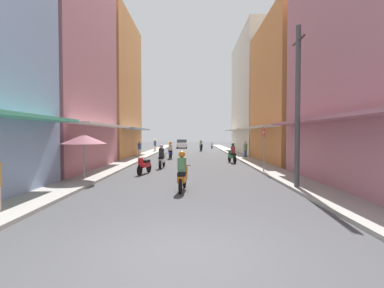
% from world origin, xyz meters
% --- Properties ---
extents(ground_plane, '(120.48, 120.48, 0.00)m').
position_xyz_m(ground_plane, '(0.00, 23.38, 0.00)').
color(ground_plane, '#424244').
extents(sidewalk_left, '(1.63, 62.77, 0.12)m').
position_xyz_m(sidewalk_left, '(-4.97, 23.38, 0.06)').
color(sidewalk_left, '#9E9991').
rests_on(sidewalk_left, ground).
extents(sidewalk_right, '(1.63, 62.77, 0.12)m').
position_xyz_m(sidewalk_right, '(4.97, 23.38, 0.06)').
color(sidewalk_right, '#9E9991').
rests_on(sidewalk_right, ground).
extents(building_left_mid, '(7.05, 9.15, 13.29)m').
position_xyz_m(building_left_mid, '(-8.78, 12.59, 6.64)').
color(building_left_mid, '#B7727F').
rests_on(building_left_mid, ground).
extents(building_left_far, '(7.05, 9.82, 13.61)m').
position_xyz_m(building_left_far, '(-8.78, 22.78, 6.80)').
color(building_left_far, '#D88C4C').
rests_on(building_left_far, ground).
extents(building_right_mid, '(7.05, 9.96, 11.28)m').
position_xyz_m(building_right_mid, '(8.78, 17.69, 5.63)').
color(building_right_mid, '#D88C4C').
rests_on(building_right_mid, ground).
extents(building_right_far, '(7.05, 13.10, 14.13)m').
position_xyz_m(building_right_far, '(8.78, 29.67, 7.06)').
color(building_right_far, silver).
rests_on(building_right_far, ground).
extents(motorbike_red, '(0.66, 1.77, 0.96)m').
position_xyz_m(motorbike_red, '(-2.53, 10.71, 0.50)').
color(motorbike_red, black).
rests_on(motorbike_red, ground).
extents(motorbike_green, '(0.62, 1.79, 1.58)m').
position_xyz_m(motorbike_green, '(3.29, 17.11, 0.70)').
color(motorbike_green, black).
rests_on(motorbike_green, ground).
extents(motorbike_white, '(0.55, 1.81, 1.58)m').
position_xyz_m(motorbike_white, '(-1.85, 13.59, 0.70)').
color(motorbike_white, black).
rests_on(motorbike_white, ground).
extents(motorbike_orange, '(0.55, 1.81, 1.58)m').
position_xyz_m(motorbike_orange, '(-0.18, 5.94, 0.70)').
color(motorbike_orange, black).
rests_on(motorbike_orange, ground).
extents(motorbike_black, '(0.55, 1.81, 1.58)m').
position_xyz_m(motorbike_black, '(1.26, 33.24, 0.70)').
color(motorbike_black, black).
rests_on(motorbike_black, ground).
extents(motorbike_silver, '(0.56, 1.80, 0.96)m').
position_xyz_m(motorbike_silver, '(3.23, 40.83, 0.50)').
color(motorbike_silver, black).
rests_on(motorbike_silver, ground).
extents(motorbike_blue, '(0.61, 1.79, 1.58)m').
position_xyz_m(motorbike_blue, '(-1.89, 20.79, 0.70)').
color(motorbike_blue, black).
rests_on(motorbike_blue, ground).
extents(parked_car, '(1.85, 4.14, 1.45)m').
position_xyz_m(parked_car, '(-1.72, 42.29, 0.74)').
color(parked_car, silver).
rests_on(parked_car, ground).
extents(pedestrian_far, '(0.44, 0.44, 1.76)m').
position_xyz_m(pedestrian_far, '(-4.72, 31.11, 0.99)').
color(pedestrian_far, beige).
rests_on(pedestrian_far, ground).
extents(pedestrian_midway, '(0.34, 0.34, 1.59)m').
position_xyz_m(pedestrian_midway, '(5.17, 21.70, 0.79)').
color(pedestrian_midway, '#334C8C').
rests_on(pedestrian_midway, ground).
extents(pedestrian_crossing, '(0.34, 0.34, 1.62)m').
position_xyz_m(pedestrian_crossing, '(-5.19, 23.18, 0.81)').
color(pedestrian_crossing, beige).
rests_on(pedestrian_crossing, ground).
extents(vendor_umbrella, '(2.06, 2.06, 2.23)m').
position_xyz_m(vendor_umbrella, '(-4.88, 8.09, 2.01)').
color(vendor_umbrella, '#99999E').
rests_on(vendor_umbrella, ground).
extents(utility_pole, '(0.20, 1.20, 6.53)m').
position_xyz_m(utility_pole, '(4.41, 6.22, 3.34)').
color(utility_pole, '#4C4C4F').
rests_on(utility_pole, ground).
extents(street_sign_no_entry, '(0.07, 0.60, 2.65)m').
position_xyz_m(street_sign_no_entry, '(4.31, 11.22, 1.72)').
color(street_sign_no_entry, gray).
rests_on(street_sign_no_entry, ground).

